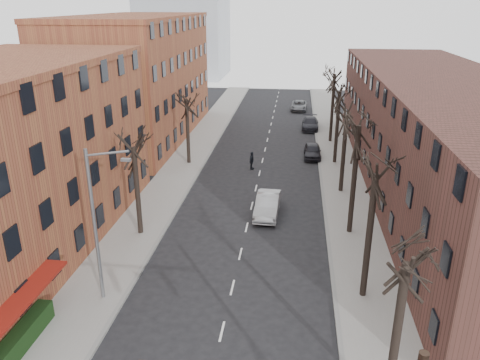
% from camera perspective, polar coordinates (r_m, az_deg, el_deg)
% --- Properties ---
extents(sidewalk_left, '(4.00, 90.00, 0.15)m').
position_cam_1_polar(sidewalk_left, '(50.46, -6.42, 2.46)').
color(sidewalk_left, gray).
rests_on(sidewalk_left, ground).
extents(sidewalk_right, '(4.00, 90.00, 0.15)m').
position_cam_1_polar(sidewalk_right, '(49.40, 11.97, 1.72)').
color(sidewalk_right, gray).
rests_on(sidewalk_right, ground).
extents(building_left_far, '(12.00, 28.00, 14.00)m').
position_cam_1_polar(building_left_far, '(59.47, -12.40, 11.81)').
color(building_left_far, brown).
rests_on(building_left_far, ground).
extents(building_right, '(12.00, 50.00, 10.00)m').
position_cam_1_polar(building_right, '(44.80, 23.21, 5.07)').
color(building_right, '#492822').
rests_on(building_right, ground).
extents(awning_left, '(1.20, 7.00, 0.15)m').
position_cam_1_polar(awning_left, '(26.91, -24.18, -17.64)').
color(awning_left, maroon).
rests_on(awning_left, ground).
extents(hedge, '(0.80, 6.00, 1.00)m').
position_cam_1_polar(hedge, '(25.93, -25.74, -17.73)').
color(hedge, black).
rests_on(hedge, sidewalk_left).
extents(tree_right_b, '(5.20, 5.20, 10.80)m').
position_cam_1_polar(tree_right_b, '(28.77, 14.68, -13.57)').
color(tree_right_b, black).
rests_on(tree_right_b, ground).
extents(tree_right_c, '(5.20, 5.20, 11.60)m').
position_cam_1_polar(tree_right_c, '(35.61, 13.14, -6.30)').
color(tree_right_c, black).
rests_on(tree_right_c, ground).
extents(tree_right_d, '(5.20, 5.20, 10.00)m').
position_cam_1_polar(tree_right_d, '(42.86, 12.14, -1.42)').
color(tree_right_d, black).
rests_on(tree_right_d, ground).
extents(tree_right_e, '(5.20, 5.20, 10.80)m').
position_cam_1_polar(tree_right_e, '(50.33, 11.43, 2.03)').
color(tree_right_e, black).
rests_on(tree_right_e, ground).
extents(tree_right_f, '(5.20, 5.20, 11.60)m').
position_cam_1_polar(tree_right_f, '(57.94, 10.90, 4.58)').
color(tree_right_f, black).
rests_on(tree_right_f, ground).
extents(tree_left_a, '(5.20, 5.20, 9.50)m').
position_cam_1_polar(tree_left_a, '(35.31, -11.98, -6.45)').
color(tree_left_a, black).
rests_on(tree_left_a, ground).
extents(tree_left_b, '(5.20, 5.20, 9.50)m').
position_cam_1_polar(tree_left_b, '(49.47, -6.23, 2.00)').
color(tree_left_b, black).
rests_on(tree_left_b, ground).
extents(streetlight, '(2.45, 0.22, 9.03)m').
position_cam_1_polar(streetlight, '(26.28, -17.03, -4.70)').
color(streetlight, slate).
rests_on(streetlight, ground).
extents(silver_sedan, '(1.96, 5.16, 1.68)m').
position_cam_1_polar(silver_sedan, '(37.28, 3.37, -3.04)').
color(silver_sedan, '#A2A4A8').
rests_on(silver_sedan, ground).
extents(parked_car_near, '(1.82, 4.48, 1.53)m').
position_cam_1_polar(parked_car_near, '(51.50, 8.82, 3.53)').
color(parked_car_near, black).
rests_on(parked_car_near, ground).
extents(parked_car_mid, '(2.28, 5.31, 1.52)m').
position_cam_1_polar(parked_car_mid, '(63.30, 8.55, 6.83)').
color(parked_car_mid, black).
rests_on(parked_car_mid, ground).
extents(parked_car_far, '(2.65, 5.30, 1.44)m').
position_cam_1_polar(parked_car_far, '(74.50, 7.21, 8.99)').
color(parked_car_far, slate).
rests_on(parked_car_far, ground).
extents(pedestrian_crossing, '(0.68, 1.15, 1.83)m').
position_cam_1_polar(pedestrian_crossing, '(47.26, 1.43, 2.37)').
color(pedestrian_crossing, black).
rests_on(pedestrian_crossing, ground).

